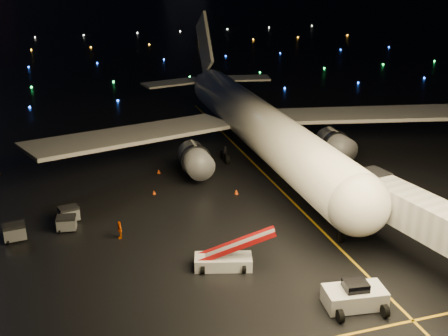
{
  "coord_description": "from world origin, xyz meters",
  "views": [
    {
      "loc": [
        -11.86,
        -39.11,
        25.9
      ],
      "look_at": [
        4.01,
        12.0,
        5.0
      ],
      "focal_mm": 45.0,
      "sensor_mm": 36.0,
      "label": 1
    }
  ],
  "objects_px": {
    "crew_c": "(120,230)",
    "pushback_tug": "(355,294)",
    "baggage_cart_2": "(15,232)",
    "belt_loader": "(223,250)",
    "airliner": "(252,95)",
    "baggage_cart_0": "(69,214)",
    "baggage_cart_1": "(67,223)"
  },
  "relations": [
    {
      "from": "pushback_tug",
      "to": "crew_c",
      "type": "height_order",
      "value": "pushback_tug"
    },
    {
      "from": "baggage_cart_1",
      "to": "baggage_cart_2",
      "type": "relative_size",
      "value": 0.91
    },
    {
      "from": "baggage_cart_2",
      "to": "baggage_cart_0",
      "type": "bearing_deg",
      "value": 20.74
    },
    {
      "from": "baggage_cart_0",
      "to": "baggage_cart_1",
      "type": "relative_size",
      "value": 1.04
    },
    {
      "from": "pushback_tug",
      "to": "baggage_cart_1",
      "type": "distance_m",
      "value": 28.52
    },
    {
      "from": "baggage_cart_2",
      "to": "crew_c",
      "type": "bearing_deg",
      "value": -21.11
    },
    {
      "from": "belt_loader",
      "to": "baggage_cart_0",
      "type": "distance_m",
      "value": 18.11
    },
    {
      "from": "baggage_cart_0",
      "to": "baggage_cart_1",
      "type": "bearing_deg",
      "value": -113.72
    },
    {
      "from": "pushback_tug",
      "to": "baggage_cart_0",
      "type": "bearing_deg",
      "value": 140.35
    },
    {
      "from": "crew_c",
      "to": "baggage_cart_2",
      "type": "distance_m",
      "value": 9.92
    },
    {
      "from": "baggage_cart_0",
      "to": "baggage_cart_1",
      "type": "xyz_separation_m",
      "value": [
        -0.33,
        -2.03,
        -0.03
      ]
    },
    {
      "from": "crew_c",
      "to": "baggage_cart_2",
      "type": "bearing_deg",
      "value": -110.62
    },
    {
      "from": "baggage_cart_1",
      "to": "baggage_cart_2",
      "type": "bearing_deg",
      "value": -163.57
    },
    {
      "from": "pushback_tug",
      "to": "baggage_cart_0",
      "type": "height_order",
      "value": "pushback_tug"
    },
    {
      "from": "crew_c",
      "to": "pushback_tug",
      "type": "bearing_deg",
      "value": 37.99
    },
    {
      "from": "pushback_tug",
      "to": "baggage_cart_0",
      "type": "relative_size",
      "value": 2.46
    },
    {
      "from": "airliner",
      "to": "belt_loader",
      "type": "bearing_deg",
      "value": -114.33
    },
    {
      "from": "pushback_tug",
      "to": "baggage_cart_2",
      "type": "relative_size",
      "value": 2.33
    },
    {
      "from": "baggage_cart_2",
      "to": "belt_loader",
      "type": "bearing_deg",
      "value": -37.61
    },
    {
      "from": "pushback_tug",
      "to": "belt_loader",
      "type": "relative_size",
      "value": 0.64
    },
    {
      "from": "baggage_cart_1",
      "to": "belt_loader",
      "type": "bearing_deg",
      "value": -32.08
    },
    {
      "from": "baggage_cart_1",
      "to": "baggage_cart_2",
      "type": "height_order",
      "value": "baggage_cart_2"
    },
    {
      "from": "baggage_cart_1",
      "to": "pushback_tug",
      "type": "bearing_deg",
      "value": -34.17
    },
    {
      "from": "airliner",
      "to": "baggage_cart_1",
      "type": "relative_size",
      "value": 31.99
    },
    {
      "from": "pushback_tug",
      "to": "airliner",
      "type": "bearing_deg",
      "value": 90.47
    },
    {
      "from": "belt_loader",
      "to": "crew_c",
      "type": "height_order",
      "value": "belt_loader"
    },
    {
      "from": "belt_loader",
      "to": "baggage_cart_2",
      "type": "distance_m",
      "value": 20.45
    },
    {
      "from": "baggage_cart_0",
      "to": "baggage_cart_1",
      "type": "height_order",
      "value": "baggage_cart_0"
    },
    {
      "from": "pushback_tug",
      "to": "crew_c",
      "type": "distance_m",
      "value": 22.92
    },
    {
      "from": "airliner",
      "to": "baggage_cart_0",
      "type": "xyz_separation_m",
      "value": [
        -24.43,
        -13.22,
        -7.47
      ]
    },
    {
      "from": "crew_c",
      "to": "baggage_cart_2",
      "type": "relative_size",
      "value": 0.89
    },
    {
      "from": "airliner",
      "to": "crew_c",
      "type": "bearing_deg",
      "value": -137.16
    }
  ]
}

